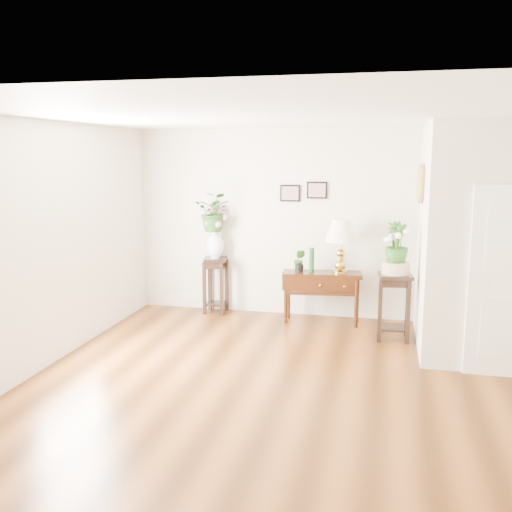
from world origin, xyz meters
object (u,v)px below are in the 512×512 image
(table_lamp, at_px, (341,249))
(plant_stand_b, at_px, (394,306))
(console_table, at_px, (321,298))
(plant_stand_a, at_px, (216,285))

(table_lamp, bearing_deg, plant_stand_b, -34.68)
(console_table, height_order, plant_stand_a, plant_stand_a)
(console_table, relative_size, plant_stand_b, 1.28)
(plant_stand_a, bearing_deg, plant_stand_b, -14.98)
(console_table, distance_m, plant_stand_a, 1.67)
(console_table, relative_size, plant_stand_a, 1.31)
(plant_stand_a, height_order, plant_stand_b, plant_stand_b)
(console_table, height_order, plant_stand_b, plant_stand_b)
(console_table, bearing_deg, plant_stand_a, 166.79)
(console_table, bearing_deg, plant_stand_b, -33.95)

